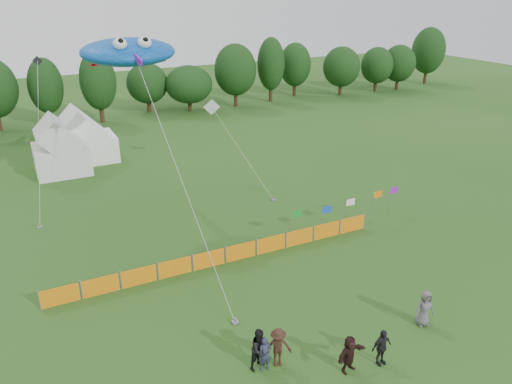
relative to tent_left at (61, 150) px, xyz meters
name	(u,v)px	position (x,y,z in m)	size (l,w,h in m)	color
ground	(316,345)	(7.20, -28.50, -1.96)	(160.00, 160.00, 0.00)	#234C16
treeline	(120,83)	(8.80, 16.43, 2.22)	(104.57, 8.78, 8.36)	#382314
tent_left	(61,150)	(0.00, 0.00, 0.00)	(4.40, 4.40, 3.89)	silver
tent_right	(85,140)	(2.34, 2.24, -0.09)	(5.26, 4.21, 3.71)	white
barrier_fence	(225,255)	(6.39, -20.12, -1.46)	(19.90, 0.06, 1.00)	orange
flag_row	(348,208)	(15.38, -19.56, -0.56)	(8.73, 0.74, 2.30)	gray
spectator_a	(265,354)	(4.46, -28.80, -1.17)	(0.58, 0.38, 1.59)	#2B2F47
spectator_b	(260,349)	(4.34, -28.57, -1.01)	(0.92, 0.72, 1.89)	black
spectator_c	(278,347)	(5.07, -28.80, -1.06)	(1.17, 0.67, 1.81)	#321C14
spectator_d	(381,347)	(9.00, -30.67, -1.11)	(1.00, 0.42, 1.70)	black
spectator_e	(424,308)	(12.52, -29.50, -1.04)	(0.90, 0.59, 1.84)	#58575D
spectator_f	(349,354)	(7.54, -30.41, -1.11)	(1.58, 0.50, 1.70)	black
stingray_kite	(127,51)	(4.14, -10.25, 8.97)	(6.02, 22.89, 12.04)	blue
small_kite_white	(226,128)	(11.83, -7.94, 2.38)	(2.63, 7.68, 6.40)	silver
small_kite_dark	(38,127)	(-1.56, -4.05, 3.22)	(2.77, 11.80, 9.64)	black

